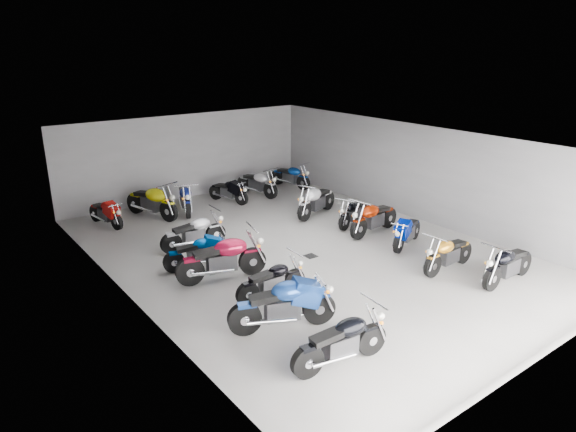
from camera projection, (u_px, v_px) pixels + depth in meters
name	position (u px, v px, depth m)	size (l,w,h in m)	color
ground	(300.00, 251.00, 14.89)	(14.00, 14.00, 0.00)	#A19E98
wall_back	(187.00, 156.00, 19.67)	(10.00, 0.10, 3.20)	slate
wall_left	(126.00, 236.00, 11.52)	(0.10, 14.00, 3.20)	slate
wall_right	(417.00, 172.00, 17.23)	(0.10, 14.00, 3.20)	slate
ceiling	(301.00, 141.00, 13.86)	(10.00, 14.00, 0.04)	black
drain_grate	(311.00, 256.00, 14.51)	(0.32, 0.32, 0.01)	black
motorcycle_left_a	(342.00, 341.00, 9.45)	(2.08, 0.48, 0.92)	black
motorcycle_left_b	(284.00, 305.00, 10.66)	(2.22, 0.98, 1.02)	black
motorcycle_left_c	(272.00, 280.00, 12.01)	(1.86, 0.39, 0.82)	black
motorcycle_left_d	(223.00, 259.00, 12.92)	(2.33, 0.72, 1.04)	black
motorcycle_left_e	(199.00, 253.00, 13.58)	(1.84, 0.63, 0.83)	black
motorcycle_left_f	(194.00, 233.00, 14.92)	(2.03, 0.41, 0.89)	black
motorcycle_right_a	(508.00, 264.00, 12.75)	(2.07, 0.41, 0.91)	black
motorcycle_right_b	(448.00, 253.00, 13.48)	(2.00, 0.41, 0.88)	black
motorcycle_right_c	(407.00, 231.00, 15.10)	(1.83, 0.78, 0.84)	black
motorcycle_right_d	(374.00, 218.00, 16.09)	(2.19, 0.50, 0.96)	black
motorcycle_right_e	(354.00, 212.00, 16.86)	(1.81, 0.71, 0.82)	black
motorcycle_right_f	(316.00, 200.00, 17.80)	(2.17, 0.87, 0.99)	black
motorcycle_back_a	(106.00, 213.00, 16.81)	(0.54, 1.85, 0.82)	black
motorcycle_back_b	(152.00, 202.00, 17.57)	(0.94, 2.29, 1.04)	black
motorcycle_back_c	(185.00, 198.00, 18.16)	(0.88, 2.07, 0.95)	black
motorcycle_back_d	(229.00, 191.00, 19.29)	(0.70, 1.80, 0.81)	black
motorcycle_back_e	(257.00, 183.00, 20.16)	(0.61, 2.10, 0.93)	black
motorcycle_back_f	(291.00, 176.00, 21.32)	(0.63, 1.97, 0.88)	black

